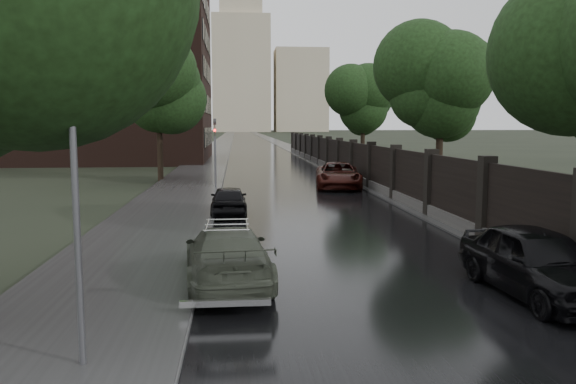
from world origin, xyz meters
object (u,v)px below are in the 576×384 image
Objects in this scene: traffic_light at (215,147)px; volga_sedan at (227,255)px; tree_left_far at (159,100)px; lamp_post at (75,194)px; tree_right_c at (363,109)px; hatchback_left at (229,200)px; car_right_near at (537,262)px; tree_right_b at (441,100)px; car_right_far at (338,175)px.

volga_sedan is (0.95, -18.93, -1.73)m from traffic_light.
traffic_light is 19.03m from volga_sedan.
tree_left_far reaches higher than lamp_post.
tree_right_c is 1.95× the size of hatchback_left.
car_right_near is (7.53, -20.50, -1.64)m from traffic_light.
tree_left_far reaches higher than hatchback_left.
volga_sedan is at bearing -124.25° from tree_right_b.
tree_right_c is at bearing -112.63° from volga_sedan.
tree_right_b is (15.50, -8.00, -0.29)m from tree_left_far.
tree_right_c is at bearing 90.00° from tree_right_b.
traffic_light is 0.87× the size of volga_sedan.
tree_right_b reaches higher than volga_sedan.
tree_right_c is at bearing 79.31° from car_right_far.
car_right_far is at bearing -23.56° from tree_left_far.
tree_right_b is 1.52× the size of volga_sedan.
lamp_post is 9.34m from car_right_near.
tree_right_c reaches higher than traffic_light.
traffic_light is at bearing 165.76° from tree_right_b.
tree_left_far reaches higher than volga_sedan.
tree_left_far is 17.45m from tree_right_b.
hatchback_left is (-0.10, 9.94, -0.06)m from volga_sedan.
tree_left_far is at bearing 110.37° from car_right_near.
tree_right_c is 26.73m from hatchback_left.
lamp_post is 1.11× the size of volga_sedan.
tree_right_c is 19.26m from traffic_light.
tree_left_far is 6.84m from traffic_light.
tree_right_c reaches higher than hatchback_left.
tree_right_c is 16.00m from car_right_far.
tree_right_b and tree_right_c have the same top height.
car_right_near is at bearing -96.85° from tree_right_c.
tree_right_c is 1.37× the size of lamp_post.
car_right_far is (8.15, 23.81, -1.92)m from lamp_post.
hatchback_left is at bearing -151.27° from tree_right_b.
car_right_near reaches higher than hatchback_left.
hatchback_left is at bearing -116.37° from car_right_far.
tree_left_far is 12.55m from car_right_far.
traffic_light is at bearing -92.03° from volga_sedan.
tree_left_far is at bearing 163.68° from car_right_far.
tree_right_c is (15.50, 10.00, -0.29)m from tree_left_far.
tree_right_b is at bearing -27.63° from car_right_far.
volga_sedan is at bearing -79.01° from tree_left_far.
tree_right_b is at bearing -152.00° from hatchback_left.
car_right_far is at bearing 71.11° from lamp_post.
traffic_light is 7.24m from car_right_far.
tree_left_far is 1.60× the size of volga_sedan.
hatchback_left is at bearing 116.73° from car_right_near.
volga_sedan is (-10.85, -15.94, -4.28)m from tree_right_b.
lamp_post is at bearing -101.64° from car_right_far.
volga_sedan is 20.19m from car_right_far.
lamp_post is at bearing -164.29° from car_right_near.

